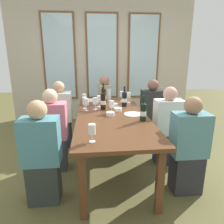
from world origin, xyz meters
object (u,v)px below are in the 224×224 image
wine_bottle_2 (104,96)px  wine_glass_5 (112,104)px  dining_table (112,120)px  seated_person_3 (188,148)px  wine_glass_4 (85,101)px  wine_bottle_3 (103,101)px  wine_glass_7 (99,99)px  wine_bottle_0 (143,111)px  wine_glass_0 (128,95)px  wine_glass_6 (122,94)px  seated_person_0 (61,116)px  tasting_bowl_1 (110,114)px  wine_glass_8 (84,97)px  seated_person_4 (53,133)px  white_plate_0 (93,100)px  wine_glass_1 (95,101)px  white_plate_1 (133,114)px  wine_glass_3 (92,130)px  seated_person_6 (105,104)px  tasting_bowl_2 (114,105)px  wine_glass_2 (86,103)px  seated_person_1 (152,113)px  seated_person_5 (168,128)px  water_bottle (109,95)px  tasting_bowl_0 (118,109)px  seated_person_2 (42,156)px  wine_bottle_1 (124,99)px

wine_bottle_2 → wine_glass_5: 0.57m
wine_bottle_2 → dining_table: bearing=-83.9°
seated_person_3 → wine_glass_4: bearing=138.2°
wine_bottle_3 → wine_glass_7: (-0.05, 0.17, -0.01)m
wine_glass_4 → wine_bottle_0: bearing=-42.2°
wine_glass_0 → wine_glass_4: bearing=-155.7°
wine_glass_6 → seated_person_0: (-1.04, -0.08, -0.34)m
wine_bottle_2 → tasting_bowl_1: size_ratio=3.03×
wine_glass_8 → seated_person_4: 0.84m
wine_bottle_0 → wine_glass_0: bearing=90.3°
white_plate_0 → wine_glass_5: (0.25, -0.81, 0.12)m
wine_glass_1 → seated_person_3: seated_person_3 is taller
white_plate_1 → wine_bottle_2: (-0.36, 0.67, 0.13)m
wine_glass_5 → wine_glass_7: (-0.16, 0.37, -0.00)m
wine_glass_3 → seated_person_6: (0.27, 2.32, -0.34)m
wine_glass_1 → wine_glass_5: (0.22, -0.22, 0.00)m
wine_bottle_0 → wine_glass_8: 1.17m
white_plate_0 → white_plate_1: 1.06m
tasting_bowl_2 → white_plate_1: bearing=-65.3°
wine_glass_2 → seated_person_1: (1.12, 0.51, -0.33)m
wine_bottle_2 → seated_person_5: seated_person_5 is taller
wine_glass_7 → seated_person_1: (0.94, 0.31, -0.33)m
wine_bottle_0 → wine_glass_1: (-0.57, 0.60, 0.00)m
white_plate_0 → water_bottle: bearing=-21.3°
tasting_bowl_0 → tasting_bowl_2: 0.25m
seated_person_1 → seated_person_5: 0.78m
white_plate_0 → seated_person_5: (1.03, -0.92, -0.22)m
wine_bottle_2 → wine_glass_4: bearing=-136.3°
wine_bottle_2 → wine_glass_0: size_ratio=1.94×
tasting_bowl_1 → water_bottle: size_ratio=0.46×
wine_bottle_0 → dining_table: bearing=139.2°
white_plate_1 → wine_glass_3: 1.02m
wine_glass_0 → seated_person_2: bearing=-129.6°
wine_bottle_0 → seated_person_2: bearing=-161.0°
tasting_bowl_1 → white_plate_0: bearing=103.0°
tasting_bowl_2 → seated_person_1: (0.71, 0.33, -0.24)m
seated_person_5 → seated_person_6: 1.67m
dining_table → wine_glass_8: bearing=122.2°
dining_table → wine_bottle_0: bearing=-40.8°
wine_bottle_3 → wine_glass_5: wine_bottle_3 is taller
wine_bottle_1 → wine_glass_8: size_ratio=1.79×
wine_bottle_2 → tasting_bowl_0: (0.17, -0.47, -0.11)m
wine_bottle_2 → wine_glass_8: wine_bottle_2 is taller
wine_glass_0 → seated_person_2: size_ratio=0.16×
seated_person_6 → tasting_bowl_1: bearing=-90.8°
wine_bottle_0 → wine_bottle_3: 0.73m
seated_person_0 → tasting_bowl_0: bearing=-30.3°
wine_glass_8 → dining_table: bearing=-57.8°
white_plate_0 → tasting_bowl_0: tasting_bowl_0 is taller
wine_glass_7 → seated_person_0: (-0.63, 0.25, -0.33)m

